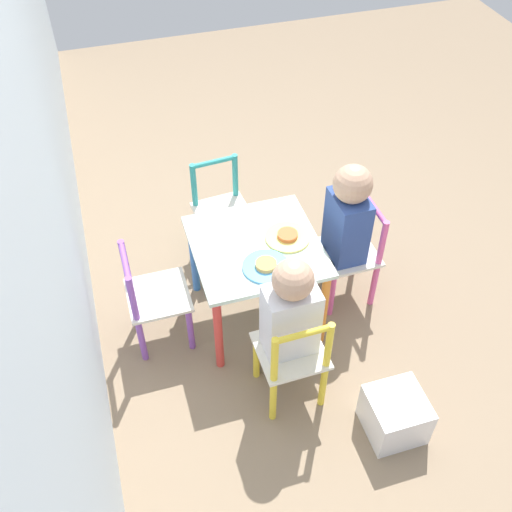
{
  "coord_description": "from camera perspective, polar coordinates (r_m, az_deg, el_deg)",
  "views": [
    {
      "loc": [
        -1.73,
        0.52,
        2.19
      ],
      "look_at": [
        0.0,
        0.0,
        0.38
      ],
      "focal_mm": 42.0,
      "sensor_mm": 36.0,
      "label": 1
    }
  ],
  "objects": [
    {
      "name": "plate_front",
      "position": [
        2.54,
        3.02,
        1.86
      ],
      "size": [
        0.19,
        0.19,
        0.03
      ],
      "color": "#EADB66",
      "rests_on": "kids_table"
    },
    {
      "name": "storage_bin",
      "position": [
        2.48,
        13.09,
        -14.51
      ],
      "size": [
        0.22,
        0.22,
        0.2
      ],
      "color": "silver",
      "rests_on": "ground_plane"
    },
    {
      "name": "chair_yellow",
      "position": [
        2.38,
        3.48,
        -9.64
      ],
      "size": [
        0.27,
        0.27,
        0.52
      ],
      "rotation": [
        0.0,
        0.0,
        -4.69
      ],
      "color": "silver",
      "rests_on": "ground_plane"
    },
    {
      "name": "ground_plane",
      "position": [
        2.84,
        0.0,
        -5.44
      ],
      "size": [
        6.0,
        6.0,
        0.0
      ],
      "primitive_type": "plane",
      "color": "#8C755B"
    },
    {
      "name": "kids_table",
      "position": [
        2.56,
        0.0,
        -0.09
      ],
      "size": [
        0.53,
        0.53,
        0.45
      ],
      "color": "silver",
      "rests_on": "ground_plane"
    },
    {
      "name": "child_front",
      "position": [
        2.62,
        8.34,
        3.0
      ],
      "size": [
        0.2,
        0.22,
        0.75
      ],
      "rotation": [
        0.0,
        0.0,
        -3.13
      ],
      "color": "#7A6B5B",
      "rests_on": "ground_plane"
    },
    {
      "name": "chair_purple",
      "position": [
        2.6,
        -9.77,
        -4.02
      ],
      "size": [
        0.26,
        0.26,
        0.52
      ],
      "rotation": [
        0.0,
        0.0,
        -0.0
      ],
      "color": "silver",
      "rests_on": "ground_plane"
    },
    {
      "name": "chair_teal",
      "position": [
        2.96,
        -3.3,
        4.11
      ],
      "size": [
        0.28,
        0.28,
        0.52
      ],
      "rotation": [
        0.0,
        0.0,
        -1.49
      ],
      "color": "silver",
      "rests_on": "ground_plane"
    },
    {
      "name": "house_wall",
      "position": [
        1.96,
        -22.39,
        14.63
      ],
      "size": [
        6.0,
        0.06,
        2.6
      ],
      "color": "#B2C1CC",
      "rests_on": "ground_plane"
    },
    {
      "name": "chair_pink",
      "position": [
        2.78,
        9.05,
        0.19
      ],
      "size": [
        0.26,
        0.26,
        0.52
      ],
      "rotation": [
        0.0,
        0.0,
        -3.13
      ],
      "color": "silver",
      "rests_on": "ground_plane"
    },
    {
      "name": "plate_left",
      "position": [
        2.41,
        0.96,
        -0.97
      ],
      "size": [
        0.19,
        0.19,
        0.03
      ],
      "color": "#4C9EE0",
      "rests_on": "kids_table"
    },
    {
      "name": "child_left",
      "position": [
        2.27,
        3.13,
        -5.79
      ],
      "size": [
        0.21,
        0.2,
        0.74
      ],
      "rotation": [
        0.0,
        0.0,
        -4.69
      ],
      "color": "#7A6B5B",
      "rests_on": "ground_plane"
    }
  ]
}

